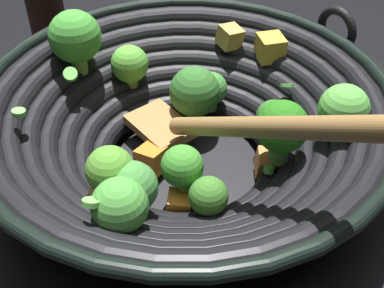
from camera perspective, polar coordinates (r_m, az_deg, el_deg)
The scene contains 3 objects.
ground_plane at distance 0.56m, azimuth -0.67°, elevation -3.04°, with size 4.00×4.00×0.00m, color black.
wok at distance 0.51m, azimuth -0.72°, elevation 2.27°, with size 0.44×0.42×0.20m.
soy_sauce_bottle at distance 0.75m, azimuth -15.87°, elevation 14.48°, with size 0.05×0.05×0.17m.
Camera 1 is at (0.18, 0.35, 0.39)m, focal length 48.60 mm.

